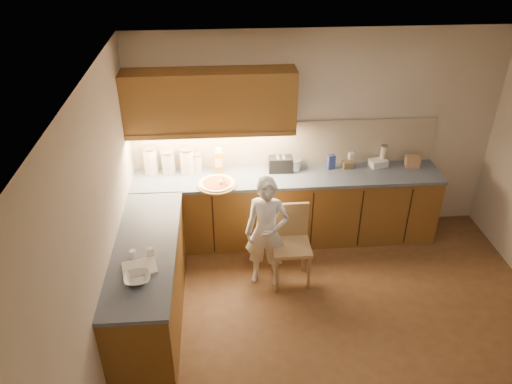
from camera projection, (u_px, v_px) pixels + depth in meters
room at (360, 192)px, 4.24m from camera, size 4.54×4.50×2.62m
l_counter at (245, 230)px, 5.88m from camera, size 3.77×2.62×0.92m
backsplash at (285, 144)px, 6.16m from camera, size 3.75×0.02×0.58m
upper_cabinets at (210, 101)px, 5.63m from camera, size 1.95×0.36×0.73m
pizza_on_board at (217, 184)px, 5.84m from camera, size 0.47×0.47×0.19m
child at (267, 233)px, 5.47m from camera, size 0.55×0.42×1.33m
wooden_chair at (290, 239)px, 5.58m from camera, size 0.43×0.43×0.94m
mixing_bowl at (137, 279)px, 4.39m from camera, size 0.25×0.25×0.06m
canister_a at (150, 160)px, 6.02m from camera, size 0.18×0.18×0.35m
canister_b at (168, 162)px, 6.03m from camera, size 0.17×0.17×0.30m
canister_c at (187, 160)px, 6.03m from camera, size 0.18×0.18×0.33m
canister_d at (196, 162)px, 6.09m from camera, size 0.15×0.15×0.24m
oil_jug at (219, 161)px, 6.07m from camera, size 0.11×0.09×0.32m
toaster at (281, 164)px, 6.11m from camera, size 0.29×0.17×0.19m
steel_pot at (295, 164)px, 6.15m from camera, size 0.19×0.19×0.14m
blue_box at (331, 162)px, 6.17m from camera, size 0.10×0.08×0.18m
card_box_a at (348, 164)px, 6.21m from camera, size 0.14×0.11×0.09m
white_bottle at (351, 159)px, 6.23m from camera, size 0.07×0.07×0.18m
flat_pack at (378, 163)px, 6.25m from camera, size 0.24×0.19×0.08m
tall_jar at (383, 155)px, 6.24m from camera, size 0.08×0.08×0.26m
card_box_b at (412, 162)px, 6.23m from camera, size 0.19×0.16×0.13m
dough_cloth at (139, 268)px, 4.55m from camera, size 0.35×0.30×0.02m
spice_jar_a at (133, 254)px, 4.67m from camera, size 0.08×0.08×0.08m
spice_jar_b at (150, 252)px, 4.69m from camera, size 0.07×0.07×0.09m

